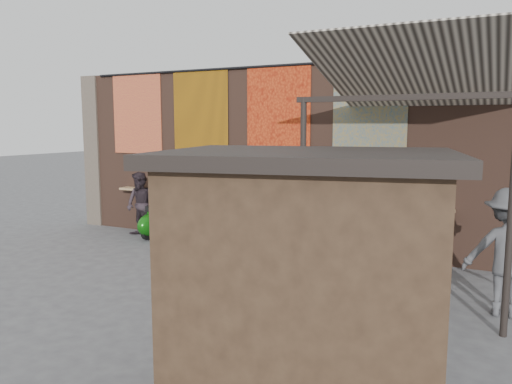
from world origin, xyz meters
TOP-DOWN VIEW (x-y plane):
  - ground at (0.00, 0.00)m, footprint 70.00×70.00m
  - brick_wall at (0.00, 2.70)m, footprint 10.00×0.40m
  - pier_left at (-5.20, 2.70)m, footprint 0.50×0.50m
  - eating_counter at (0.00, 2.33)m, footprint 8.00×0.32m
  - shelf_box at (0.77, 2.30)m, footprint 0.61×0.30m
  - tapestry_redgold at (-3.60, 2.48)m, footprint 1.50×0.02m
  - tapestry_sun at (-1.70, 2.48)m, footprint 1.50×0.02m
  - tapestry_orange at (0.30, 2.48)m, footprint 1.50×0.02m
  - tapestry_multi at (2.30, 2.48)m, footprint 1.50×0.02m
  - hang_rail at (0.00, 2.47)m, footprint 9.50×0.06m
  - scooter_stool_0 at (-2.72, 1.96)m, footprint 0.37×0.83m
  - scooter_stool_1 at (-2.06, 2.03)m, footprint 0.35×0.78m
  - scooter_stool_2 at (-1.45, 2.03)m, footprint 0.37×0.83m
  - scooter_stool_3 at (-0.77, 2.04)m, footprint 0.40×0.89m
  - scooter_stool_4 at (-0.14, 1.99)m, footprint 0.39×0.86m
  - scooter_stool_5 at (0.46, 1.97)m, footprint 0.39×0.86m
  - scooter_stool_6 at (1.14, 1.98)m, footprint 0.32×0.71m
  - scooter_stool_7 at (1.81, 1.98)m, footprint 0.36×0.81m
  - diner_left at (-2.10, 1.96)m, footprint 0.61×0.43m
  - diner_right at (-3.09, 1.90)m, footprint 0.86×0.73m
  - shopper_navy at (2.48, -0.18)m, footprint 0.99×0.86m
  - shopper_grey at (4.90, 0.23)m, footprint 1.21×0.71m
  - shopper_tan at (2.13, -0.08)m, footprint 0.87×0.93m
  - market_stall at (3.28, -3.51)m, footprint 2.49×2.06m
  - stall_roof at (3.28, -3.51)m, footprint 2.79×2.36m
  - stall_sign at (3.10, -2.68)m, footprint 1.18×0.29m
  - stall_shelf at (3.10, -2.68)m, footprint 1.80×0.48m
  - awning_canvas at (3.50, 0.90)m, footprint 3.20×3.28m
  - awning_ledger at (3.50, 2.49)m, footprint 3.30×0.08m
  - awning_header at (3.50, -0.60)m, footprint 3.00×0.08m
  - awning_post_left at (2.10, -0.60)m, footprint 0.09×0.09m
  - awning_post_right at (4.90, -0.60)m, footprint 0.09×0.09m

SIDE VIEW (x-z plane):
  - ground at x=0.00m, z-range 0.00..0.00m
  - scooter_stool_6 at x=1.14m, z-range 0.00..0.67m
  - scooter_stool_1 at x=-2.06m, z-range 0.00..0.74m
  - scooter_stool_7 at x=1.81m, z-range 0.00..0.77m
  - scooter_stool_2 at x=-1.45m, z-range 0.00..0.79m
  - scooter_stool_0 at x=-2.72m, z-range 0.00..0.79m
  - scooter_stool_5 at x=0.46m, z-range 0.00..0.81m
  - scooter_stool_4 at x=-0.14m, z-range 0.00..0.82m
  - scooter_stool_3 at x=-0.77m, z-range 0.00..0.85m
  - diner_right at x=-3.09m, z-range 0.00..1.59m
  - shopper_tan at x=2.13m, z-range 0.00..1.59m
  - shopper_navy at x=2.48m, z-range 0.00..1.60m
  - diner_left at x=-2.10m, z-range 0.00..1.61m
  - stall_shelf at x=3.10m, z-range 0.84..0.90m
  - shopper_grey at x=4.90m, z-range 0.00..1.84m
  - eating_counter at x=0.00m, z-range 1.08..1.12m
  - market_stall at x=3.28m, z-range 0.00..2.37m
  - shelf_box at x=0.77m, z-range 1.12..1.38m
  - awning_post_left at x=2.10m, z-range 0.00..3.10m
  - awning_post_right at x=4.90m, z-range 0.00..3.10m
  - stall_sign at x=3.10m, z-range 1.47..1.97m
  - brick_wall at x=0.00m, z-range 0.00..4.00m
  - pier_left at x=-5.20m, z-range 0.00..4.00m
  - stall_roof at x=3.28m, z-range 2.37..2.49m
  - tapestry_redgold at x=-3.60m, z-range 2.00..4.00m
  - tapestry_sun at x=-1.70m, z-range 2.00..4.00m
  - tapestry_orange at x=0.30m, z-range 2.00..4.00m
  - tapestry_multi at x=2.30m, z-range 2.00..4.00m
  - awning_header at x=3.50m, z-range 3.04..3.12m
  - awning_canvas at x=3.50m, z-range 3.07..4.03m
  - awning_ledger at x=3.50m, z-range 3.89..4.01m
  - hang_rail at x=0.00m, z-range 3.95..4.01m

